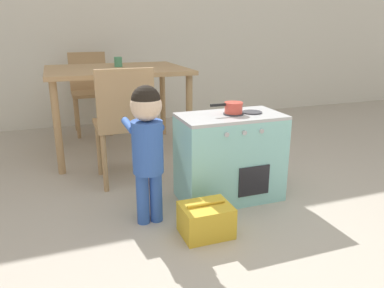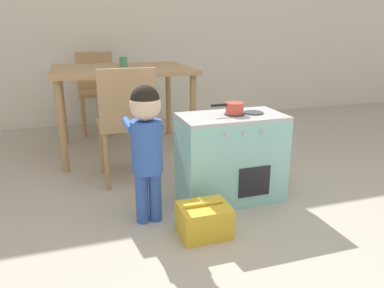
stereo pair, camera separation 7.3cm
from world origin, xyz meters
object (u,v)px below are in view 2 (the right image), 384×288
at_px(dining_chair_far, 97,89).
at_px(child_figure, 146,136).
at_px(toy_pot, 234,107).
at_px(play_kitchen, 231,157).
at_px(dining_chair_near, 126,122).
at_px(cup_on_table, 123,62).
at_px(toy_basket, 204,220).
at_px(dining_table, 122,78).

bearing_deg(dining_chair_far, child_figure, 92.72).
relative_size(toy_pot, dining_chair_far, 0.26).
distance_m(play_kitchen, toy_pot, 0.33).
height_order(toy_pot, dining_chair_far, dining_chair_far).
height_order(dining_chair_near, cup_on_table, cup_on_table).
height_order(toy_basket, cup_on_table, cup_on_table).
height_order(dining_table, cup_on_table, cup_on_table).
height_order(toy_pot, child_figure, child_figure).
distance_m(dining_table, dining_chair_near, 0.80).
xyz_separation_m(child_figure, dining_chair_near, (-0.02, 0.62, -0.06)).
distance_m(play_kitchen, dining_table, 1.40).
bearing_deg(cup_on_table, dining_chair_far, 106.21).
relative_size(dining_chair_far, cup_on_table, 9.71).
bearing_deg(dining_chair_far, toy_basket, 98.42).
height_order(dining_table, dining_chair_far, dining_chair_far).
bearing_deg(toy_pot, play_kitchen, -177.88).
relative_size(toy_basket, dining_chair_near, 0.32).
height_order(child_figure, dining_chair_near, dining_chair_near).
bearing_deg(dining_chair_near, cup_on_table, 81.99).
height_order(child_figure, dining_chair_far, dining_chair_far).
xyz_separation_m(child_figure, toy_basket, (0.25, -0.25, -0.43)).
bearing_deg(dining_table, dining_chair_near, -96.25).
relative_size(play_kitchen, child_figure, 0.82).
bearing_deg(toy_basket, toy_pot, 49.17).
distance_m(child_figure, dining_chair_far, 2.17).
relative_size(dining_table, cup_on_table, 13.59).
height_order(toy_pot, dining_table, dining_table).
relative_size(toy_pot, dining_table, 0.18).
distance_m(toy_basket, dining_chair_near, 0.98).
height_order(play_kitchen, toy_pot, toy_pot).
height_order(toy_pot, cup_on_table, cup_on_table).
xyz_separation_m(toy_pot, dining_chair_far, (-0.69, 2.03, -0.16)).
bearing_deg(toy_pot, toy_basket, -130.83).
distance_m(dining_table, dining_chair_far, 0.83).
bearing_deg(dining_chair_near, child_figure, -88.21).
bearing_deg(dining_table, cup_on_table, 66.17).
xyz_separation_m(toy_basket, cup_on_table, (-0.15, 1.72, 0.71)).
bearing_deg(child_figure, toy_pot, 13.37).
relative_size(toy_basket, cup_on_table, 3.12).
xyz_separation_m(dining_table, dining_chair_near, (-0.08, -0.77, -0.21)).
distance_m(child_figure, cup_on_table, 1.50).
bearing_deg(cup_on_table, toy_pot, -69.75).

